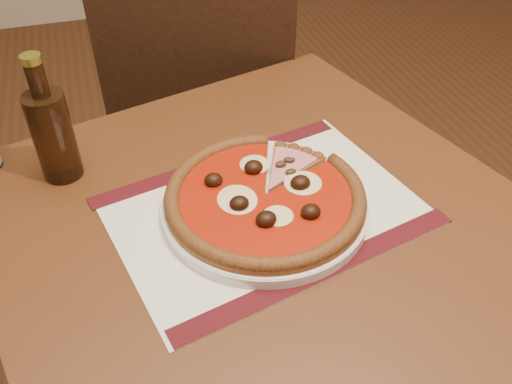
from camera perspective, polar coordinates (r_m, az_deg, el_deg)
The scene contains 7 objects.
table at distance 0.92m, azimuth 0.38°, elevation -7.03°, with size 0.98×0.98×0.75m.
chair_far at distance 1.48m, azimuth -5.70°, elevation 8.38°, with size 0.53×0.53×0.95m.
placemat at distance 0.85m, azimuth 0.95°, elevation -1.92°, with size 0.46×0.33×0.00m, color beige.
plate at distance 0.84m, azimuth 0.96°, elevation -1.42°, with size 0.32×0.32×0.02m, color white.
pizza at distance 0.83m, azimuth 0.97°, elevation -0.41°, with size 0.31×0.31×0.04m.
ham_slice at distance 0.90m, azimuth 3.70°, elevation 3.04°, with size 0.12×0.12×0.02m.
bottle at distance 0.93m, azimuth -20.65°, elevation 5.94°, with size 0.07×0.07×0.22m.
Camera 1 is at (-0.55, -0.30, 1.33)m, focal length 38.00 mm.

